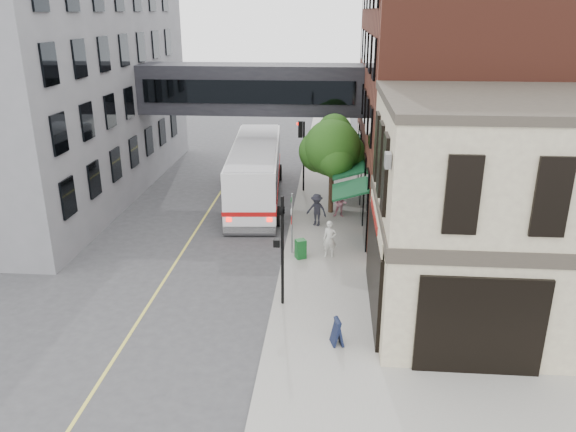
% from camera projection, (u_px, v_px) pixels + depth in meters
% --- Properties ---
extents(ground, '(120.00, 120.00, 0.00)m').
position_uv_depth(ground, '(267.00, 333.00, 20.65)').
color(ground, '#38383A').
rests_on(ground, ground).
extents(sidewalk_main, '(4.00, 60.00, 0.15)m').
position_uv_depth(sidewalk_main, '(327.00, 207.00, 33.57)').
color(sidewalk_main, gray).
rests_on(sidewalk_main, ground).
extents(corner_building, '(10.19, 8.12, 8.45)m').
position_uv_depth(corner_building, '(517.00, 214.00, 20.39)').
color(corner_building, tan).
rests_on(corner_building, ground).
extents(brick_building, '(13.76, 18.00, 14.00)m').
position_uv_depth(brick_building, '(473.00, 89.00, 31.51)').
color(brick_building, '#5A271C').
rests_on(brick_building, ground).
extents(opposite_building, '(14.00, 24.00, 14.00)m').
position_uv_depth(opposite_building, '(21.00, 82.00, 34.51)').
color(opposite_building, slate).
rests_on(opposite_building, ground).
extents(skyway_bridge, '(14.00, 3.18, 3.00)m').
position_uv_depth(skyway_bridge, '(252.00, 89.00, 35.48)').
color(skyway_bridge, black).
rests_on(skyway_bridge, ground).
extents(traffic_signal_near, '(0.44, 0.22, 4.60)m').
position_uv_depth(traffic_signal_near, '(282.00, 238.00, 21.47)').
color(traffic_signal_near, black).
rests_on(traffic_signal_near, sidewalk_main).
extents(traffic_signal_far, '(0.53, 0.28, 4.50)m').
position_uv_depth(traffic_signal_far, '(302.00, 142.00, 35.39)').
color(traffic_signal_far, black).
rests_on(traffic_signal_far, sidewalk_main).
extents(street_sign_pole, '(0.08, 0.75, 3.00)m').
position_uv_depth(street_sign_pole, '(292.00, 218.00, 26.51)').
color(street_sign_pole, gray).
rests_on(street_sign_pole, sidewalk_main).
extents(street_tree, '(3.80, 3.20, 5.60)m').
position_uv_depth(street_tree, '(332.00, 148.00, 31.50)').
color(street_tree, '#382619').
rests_on(street_tree, sidewalk_main).
extents(lane_marking, '(0.12, 40.00, 0.01)m').
position_uv_depth(lane_marking, '(197.00, 229.00, 30.39)').
color(lane_marking, '#D8CC4C').
rests_on(lane_marking, ground).
extents(bus, '(3.88, 12.95, 3.44)m').
position_uv_depth(bus, '(256.00, 169.00, 34.63)').
color(bus, white).
rests_on(bus, ground).
extents(pedestrian_a, '(0.66, 0.46, 1.75)m').
position_uv_depth(pedestrian_a, '(330.00, 239.00, 26.43)').
color(pedestrian_a, silver).
rests_on(pedestrian_a, sidewalk_main).
extents(pedestrian_b, '(0.81, 0.66, 1.55)m').
position_uv_depth(pedestrian_b, '(340.00, 204.00, 31.58)').
color(pedestrian_b, pink).
rests_on(pedestrian_b, sidewalk_main).
extents(pedestrian_c, '(1.32, 1.06, 1.78)m').
position_uv_depth(pedestrian_c, '(317.00, 210.00, 30.27)').
color(pedestrian_c, '#22222A').
rests_on(pedestrian_c, sidewalk_main).
extents(newspaper_box, '(0.59, 0.57, 0.92)m').
position_uv_depth(newspaper_box, '(301.00, 249.00, 26.38)').
color(newspaper_box, '#135721').
rests_on(newspaper_box, sidewalk_main).
extents(sandwich_board, '(0.48, 0.62, 0.97)m').
position_uv_depth(sandwich_board, '(337.00, 332.00, 19.53)').
color(sandwich_board, '#111833').
rests_on(sandwich_board, sidewalk_main).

